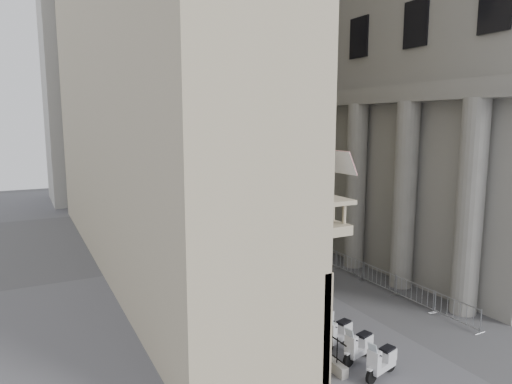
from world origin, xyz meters
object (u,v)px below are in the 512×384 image
Objects in this scene: scooter_0 at (381,377)px; info_kiosk at (208,253)px; pedestrian_a at (205,210)px; street_lamp at (184,174)px; pedestrian_b at (245,220)px; security_tent at (174,200)px.

info_kiosk reaches higher than scooter_0.
street_lamp is at bearing 67.39° from pedestrian_a.
pedestrian_a is at bearing 69.97° from street_lamp.
info_kiosk is 0.95× the size of pedestrian_b.
scooter_0 is at bearing 89.20° from pedestrian_a.
security_tent is 2.19× the size of pedestrian_a.
info_kiosk is 13.63m from pedestrian_a.
pedestrian_a is at bearing -22.29° from scooter_0.
pedestrian_b is (5.97, 2.45, -4.36)m from street_lamp.
security_tent is 0.47× the size of street_lamp.
pedestrian_a is (3.85, 27.19, 0.94)m from scooter_0.
pedestrian_b is at bearing 112.52° from pedestrian_a.
pedestrian_b reaches higher than info_kiosk.
pedestrian_b is at bearing 32.20° from street_lamp.
scooter_0 is 0.80× the size of pedestrian_a.
street_lamp is 7.79m from pedestrian_b.
security_tent is 2.20× the size of pedestrian_b.
street_lamp reaches higher than pedestrian_b.
scooter_0 is 14.47m from info_kiosk.
security_tent is at bearing -15.29° from pedestrian_b.
street_lamp is 4.94× the size of info_kiosk.
security_tent reaches higher than pedestrian_b.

